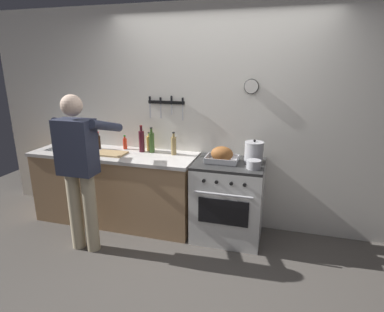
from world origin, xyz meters
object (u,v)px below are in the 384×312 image
at_px(saucepan, 254,164).
at_px(bottle_soy_sauce, 98,142).
at_px(stove, 228,200).
at_px(bottle_cooking_oil, 149,143).
at_px(bottle_olive_oil, 152,142).
at_px(bottle_wine_red, 142,141).
at_px(bottle_hot_sauce, 125,143).
at_px(person_cook, 79,164).
at_px(roasting_pan, 222,155).
at_px(bottle_vinegar, 174,145).
at_px(stock_pot, 254,152).
at_px(cutting_board, 110,153).

bearing_deg(saucepan, bottle_soy_sauce, 172.78).
height_order(stove, bottle_cooking_oil, bottle_cooking_oil).
distance_m(bottle_cooking_oil, bottle_olive_oil, 0.09).
bearing_deg(bottle_wine_red, bottle_hot_sauce, 167.22).
bearing_deg(stove, person_cook, -155.45).
height_order(bottle_soy_sauce, bottle_cooking_oil, bottle_cooking_oil).
bearing_deg(saucepan, bottle_wine_red, 168.68).
bearing_deg(bottle_olive_oil, person_cook, -120.01).
distance_m(person_cook, bottle_wine_red, 0.86).
relative_size(bottle_soy_sauce, bottle_wine_red, 0.67).
bearing_deg(saucepan, roasting_pan, 160.81).
xyz_separation_m(stove, bottle_olive_oil, (-0.97, 0.14, 0.58)).
xyz_separation_m(person_cook, bottle_soy_sauce, (-0.25, 0.77, 0.04)).
xyz_separation_m(person_cook, bottle_cooking_oil, (0.40, 0.86, 0.05)).
bearing_deg(bottle_olive_oil, bottle_cooking_oil, 131.56).
bearing_deg(saucepan, bottle_cooking_oil, 165.21).
height_order(person_cook, bottle_vinegar, person_cook).
bearing_deg(bottle_soy_sauce, bottle_cooking_oil, 8.34).
relative_size(roasting_pan, bottle_soy_sauce, 1.61).
distance_m(bottle_soy_sauce, bottle_cooking_oil, 0.66).
bearing_deg(bottle_vinegar, bottle_hot_sauce, 173.73).
xyz_separation_m(stock_pot, bottle_wine_red, (-1.36, 0.07, 0.02)).
xyz_separation_m(stove, roasting_pan, (-0.08, -0.01, 0.53)).
bearing_deg(bottle_wine_red, roasting_pan, -8.47).
bearing_deg(bottle_olive_oil, saucepan, -12.60).
xyz_separation_m(saucepan, bottle_soy_sauce, (-1.96, 0.25, 0.05)).
xyz_separation_m(bottle_soy_sauce, bottle_wine_red, (0.58, 0.03, 0.05)).
distance_m(roasting_pan, bottle_vinegar, 0.62).
bearing_deg(stove, cutting_board, -177.01).
height_order(saucepan, bottle_hot_sauce, bottle_hot_sauce).
distance_m(bottle_wine_red, bottle_olive_oil, 0.13).
xyz_separation_m(stove, bottle_vinegar, (-0.69, 0.12, 0.56)).
bearing_deg(bottle_cooking_oil, bottle_olive_oil, -48.44).
height_order(stove, cutting_board, cutting_board).
bearing_deg(bottle_hot_sauce, bottle_cooking_oil, 1.77).
bearing_deg(stock_pot, bottle_cooking_oil, 173.99).
height_order(bottle_vinegar, bottle_olive_oil, bottle_olive_oil).
distance_m(roasting_pan, cutting_board, 1.34).
xyz_separation_m(cutting_board, bottle_wine_red, (0.31, 0.21, 0.13)).
distance_m(bottle_olive_oil, bottle_hot_sauce, 0.40).
xyz_separation_m(bottle_wine_red, bottle_vinegar, (0.42, -0.02, -0.02)).
distance_m(stove, bottle_olive_oil, 1.14).
relative_size(stock_pot, bottle_hot_sauce, 1.47).
relative_size(roasting_pan, bottle_wine_red, 1.08).
distance_m(cutting_board, bottle_olive_oil, 0.51).
height_order(roasting_pan, bottle_soy_sauce, bottle_soy_sauce).
distance_m(bottle_soy_sauce, bottle_wine_red, 0.59).
bearing_deg(stock_pot, saucepan, -84.19).
bearing_deg(person_cook, bottle_soy_sauce, 10.10).
relative_size(bottle_soy_sauce, bottle_vinegar, 0.80).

